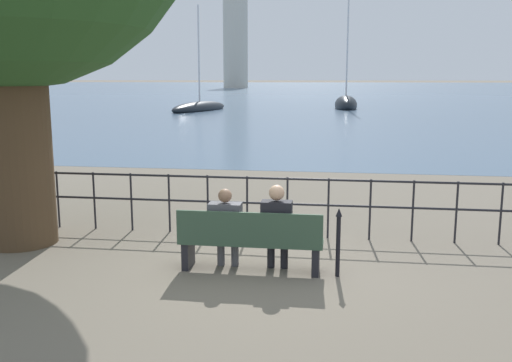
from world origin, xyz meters
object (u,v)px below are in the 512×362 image
Objects in this scene: seated_person_right at (277,224)px; sailboat_2 at (200,108)px; seated_person_left at (226,225)px; harbor_lighthouse at (235,36)px; sailboat_3 at (346,104)px; park_bench at (250,242)px; closed_umbrella at (338,239)px.

sailboat_2 reaches higher than seated_person_right.
sailboat_2 is at bearing 104.43° from seated_person_left.
seated_person_left is 0.04× the size of harbor_lighthouse.
sailboat_2 is 0.31× the size of harbor_lighthouse.
seated_person_right is 0.11× the size of sailboat_3.
seated_person_left is 43.53m from sailboat_3.
seated_person_right is at bearing 11.93° from park_bench.
harbor_lighthouse reaches higher than seated_person_left.
seated_person_right reaches higher than closed_umbrella.
seated_person_left is 0.74m from seated_person_right.
harbor_lighthouse is at bearing 100.56° from seated_person_right.
seated_person_right is 1.29× the size of closed_umbrella.
harbor_lighthouse is (-25.48, 138.67, 12.65)m from park_bench.
closed_umbrella is 40.37m from sailboat_2.
sailboat_2 reaches higher than park_bench.
seated_person_left is at bearing 179.84° from seated_person_right.
seated_person_right is (0.37, 0.08, 0.25)m from park_bench.
closed_umbrella is 0.03× the size of harbor_lighthouse.
seated_person_right is (0.74, -0.00, 0.04)m from seated_person_left.
park_bench is at bearing -94.81° from sailboat_3.
sailboat_3 is (2.10, 43.48, -0.26)m from seated_person_left.
park_bench is 2.10× the size of closed_umbrella.
closed_umbrella is at bearing -3.68° from seated_person_left.
sailboat_3 reaches higher than seated_person_right.
harbor_lighthouse is at bearing 103.43° from sailboat_3.
sailboat_2 is 12.99m from sailboat_3.
park_bench is 141.56m from harbor_lighthouse.
closed_umbrella is 0.08× the size of sailboat_3.
seated_person_right is 40.04m from sailboat_2.
sailboat_3 is at bearing 88.21° from seated_person_right.
seated_person_left is 0.94× the size of seated_person_right.
seated_person_left is 1.61m from closed_umbrella.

